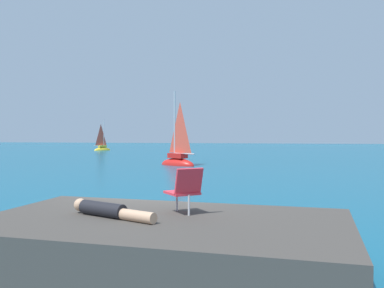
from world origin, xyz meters
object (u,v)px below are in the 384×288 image
Objects in this scene: sailboat_near at (178,161)px; person_sunbather at (108,210)px; sailboat_far at (102,149)px; beach_chair at (185,188)px.

sailboat_near reaches higher than person_sunbather.
sailboat_far is 50.18m from beach_chair.
person_sunbather is at bearing 74.87° from beach_chair.
sailboat_far is at bearing 136.77° from person_sunbather.
sailboat_near is 24.04m from beach_chair.
sailboat_near is 1.34× the size of sailboat_far.
sailboat_far is 2.69× the size of person_sunbather.
beach_chair reaches higher than person_sunbather.
sailboat_near is 27.00m from sailboat_far.
sailboat_near is at bearing -107.73° from sailboat_far.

